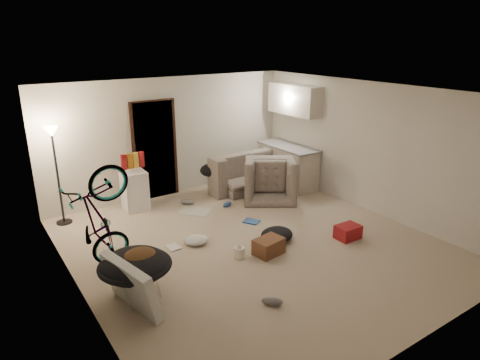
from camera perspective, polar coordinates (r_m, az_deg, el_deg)
floor at (r=7.22m, az=1.70°, el=-8.59°), size 5.50×6.00×0.02m
ceiling at (r=6.46m, az=1.92°, el=11.68°), size 5.50×6.00×0.02m
wall_back at (r=9.25m, az=-9.24°, el=5.70°), size 5.50×0.02×2.50m
wall_front at (r=4.81m, az=23.52°, el=-8.23°), size 5.50×0.02×2.50m
wall_left at (r=5.67m, az=-21.51°, el=-3.90°), size 0.02×6.00×2.50m
wall_right at (r=8.59m, az=16.94°, el=4.11°), size 0.02×6.00×2.50m
doorway at (r=9.11m, az=-11.34°, el=3.89°), size 0.85×0.10×2.04m
door_trim at (r=9.09m, az=-11.26°, el=3.85°), size 0.97×0.04×2.10m
floor_lamp at (r=8.20m, az=-23.49°, el=3.09°), size 0.28×0.28×1.81m
kitchen_counter at (r=9.91m, az=6.37°, el=1.87°), size 0.60×1.50×0.88m
counter_top at (r=9.79m, az=6.47°, el=4.45°), size 0.64×1.54×0.04m
kitchen_uppers at (r=9.67m, az=7.30°, el=10.59°), size 0.38×1.40×0.65m
sofa at (r=9.81m, az=1.06°, el=1.06°), size 2.18×0.87×0.64m
armchair at (r=9.15m, az=3.83°, el=-0.16°), size 1.39×1.35×0.68m
bicycle at (r=6.60m, az=-17.96°, el=-8.00°), size 1.68×0.77×0.96m
mini_fridge at (r=8.70m, az=-13.86°, el=-1.38°), size 0.48×0.48×0.78m
snack_box_0 at (r=8.46m, az=-15.25°, el=2.30°), size 0.11×0.08×0.30m
snack_box_1 at (r=8.50m, az=-14.49°, el=2.44°), size 0.10×0.07×0.30m
snack_box_2 at (r=8.54m, az=-13.74°, el=2.57°), size 0.11×0.08×0.30m
snack_box_3 at (r=8.58m, az=-12.99°, el=2.71°), size 0.11×0.09×0.30m
saucer_chair at (r=5.83m, az=-13.76°, el=-11.74°), size 0.95×0.95×0.68m
hoodie at (r=5.72m, az=-13.33°, el=-10.02°), size 0.55×0.49×0.22m
sofa_drape at (r=9.26m, az=-3.74°, el=1.36°), size 0.62×0.54×0.28m
tv_box at (r=5.67m, az=-14.34°, el=-13.49°), size 0.46×1.04×0.68m
drink_case_a at (r=6.87m, az=3.84°, el=-8.82°), size 0.50×0.39×0.26m
drink_case_b at (r=7.58m, az=14.19°, el=-6.72°), size 0.41×0.31×0.24m
juicer at (r=6.77m, az=-0.09°, el=-9.54°), size 0.17×0.17×0.24m
newspaper at (r=8.52m, az=-5.97°, el=-4.13°), size 0.72×0.74×0.01m
book_blue at (r=7.99m, az=1.53°, el=-5.56°), size 0.32×0.34×0.03m
book_white at (r=7.17m, az=-8.89°, el=-8.84°), size 0.20×0.26×0.02m
shoe_0 at (r=8.69m, az=-1.71°, el=-3.25°), size 0.27×0.19×0.09m
shoe_1 at (r=8.86m, az=-7.01°, el=-2.91°), size 0.30×0.26×0.10m
shoe_3 at (r=5.74m, az=4.33°, el=-15.83°), size 0.29×0.27×0.10m
clothes_lump_a at (r=7.33m, az=4.93°, el=-7.28°), size 0.75×0.70×0.19m
clothes_lump_c at (r=7.23m, az=-5.88°, el=-7.98°), size 0.48×0.43×0.13m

